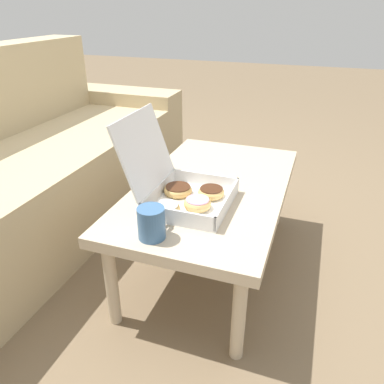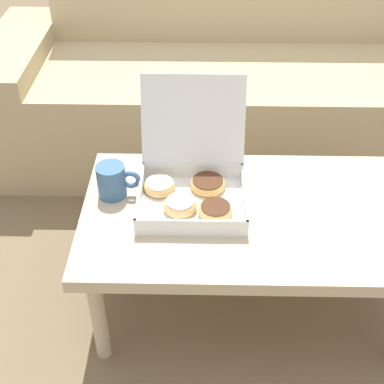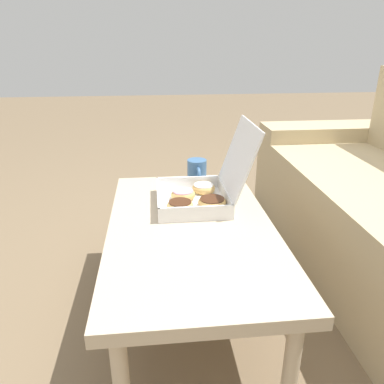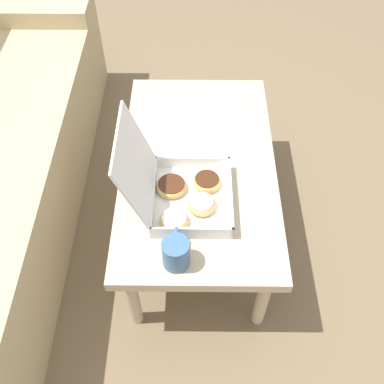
% 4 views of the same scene
% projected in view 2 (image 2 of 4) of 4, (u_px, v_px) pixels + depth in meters
% --- Properties ---
extents(ground_plane, '(12.00, 12.00, 0.00)m').
position_uv_depth(ground_plane, '(241.00, 260.00, 1.92)').
color(ground_plane, '#756047').
extents(couch, '(2.09, 0.76, 0.85)m').
position_uv_depth(couch, '(236.00, 86.00, 2.34)').
color(couch, tan).
rests_on(couch, ground_plane).
extents(coffee_table, '(0.99, 0.57, 0.38)m').
position_uv_depth(coffee_table, '(251.00, 221.00, 1.57)').
color(coffee_table, '#C6B293').
rests_on(coffee_table, ground_plane).
extents(pastry_box, '(0.31, 0.36, 0.31)m').
position_uv_depth(pastry_box, '(192.00, 183.00, 1.56)').
color(pastry_box, white).
rests_on(pastry_box, coffee_table).
extents(coffee_mug, '(0.13, 0.08, 0.10)m').
position_uv_depth(coffee_mug, '(113.00, 181.00, 1.57)').
color(coffee_mug, '#3D6693').
rests_on(coffee_mug, coffee_table).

